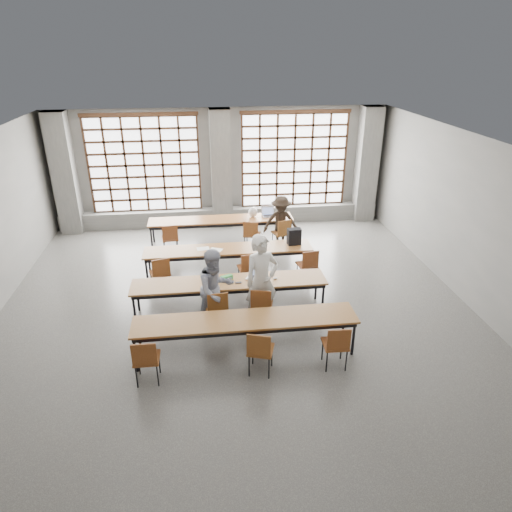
{
  "coord_description": "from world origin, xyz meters",
  "views": [
    {
      "loc": [
        -0.62,
        -8.2,
        5.18
      ],
      "look_at": [
        0.45,
        0.4,
        1.12
      ],
      "focal_mm": 32.0,
      "sensor_mm": 36.0,
      "label": 1
    }
  ],
  "objects_px": {
    "desk_row_d": "(246,322)",
    "chair_back_mid": "(251,232)",
    "chair_near_right": "(337,343)",
    "red_pouch": "(146,356)",
    "chair_mid_left": "(160,271)",
    "green_box": "(227,278)",
    "laptop_front": "(257,275)",
    "plastic_bag": "(253,212)",
    "chair_back_left": "(170,236)",
    "laptop_back": "(268,213)",
    "chair_mid_centre": "(248,266)",
    "chair_near_left": "(146,357)",
    "student_male": "(262,281)",
    "chair_front_right": "(261,303)",
    "student_back": "(281,222)",
    "chair_near_mid": "(260,348)",
    "backpack": "(294,237)",
    "chair_back_right": "(282,231)",
    "desk_row_b": "(228,251)",
    "phone": "(239,283)",
    "student_female": "(216,289)",
    "chair_front_left": "(217,306)",
    "desk_row_c": "(229,284)",
    "mouse": "(275,278)",
    "desk_row_a": "(221,221)"
  },
  "relations": [
    {
      "from": "chair_back_left",
      "to": "backpack",
      "type": "height_order",
      "value": "backpack"
    },
    {
      "from": "chair_mid_centre",
      "to": "chair_near_left",
      "type": "relative_size",
      "value": 1.0
    },
    {
      "from": "desk_row_c",
      "to": "laptop_back",
      "type": "xyz_separation_m",
      "value": [
        1.38,
        3.79,
        0.13
      ]
    },
    {
      "from": "desk_row_b",
      "to": "chair_front_left",
      "type": "distance_m",
      "value": 2.32
    },
    {
      "from": "chair_near_left",
      "to": "student_male",
      "type": "distance_m",
      "value": 2.67
    },
    {
      "from": "chair_near_mid",
      "to": "student_back",
      "type": "bearing_deg",
      "value": 76.43
    },
    {
      "from": "student_female",
      "to": "desk_row_c",
      "type": "bearing_deg",
      "value": 30.35
    },
    {
      "from": "chair_back_right",
      "to": "student_back",
      "type": "xyz_separation_m",
      "value": [
        -0.02,
        0.13,
        0.2
      ]
    },
    {
      "from": "chair_near_right",
      "to": "red_pouch",
      "type": "height_order",
      "value": "chair_near_right"
    },
    {
      "from": "chair_back_left",
      "to": "laptop_back",
      "type": "distance_m",
      "value": 2.84
    },
    {
      "from": "desk_row_c",
      "to": "backpack",
      "type": "distance_m",
      "value": 2.42
    },
    {
      "from": "chair_back_right",
      "to": "plastic_bag",
      "type": "xyz_separation_m",
      "value": [
        -0.72,
        0.68,
        0.34
      ]
    },
    {
      "from": "desk_row_d",
      "to": "green_box",
      "type": "bearing_deg",
      "value": 98.75
    },
    {
      "from": "laptop_front",
      "to": "chair_front_right",
      "type": "bearing_deg",
      "value": -89.72
    },
    {
      "from": "chair_near_right",
      "to": "chair_back_left",
      "type": "bearing_deg",
      "value": 120.64
    },
    {
      "from": "student_female",
      "to": "chair_mid_left",
      "type": "bearing_deg",
      "value": 98.99
    },
    {
      "from": "green_box",
      "to": "backpack",
      "type": "relative_size",
      "value": 0.62
    },
    {
      "from": "chair_front_left",
      "to": "phone",
      "type": "relative_size",
      "value": 6.77
    },
    {
      "from": "desk_row_d",
      "to": "mouse",
      "type": "height_order",
      "value": "mouse"
    },
    {
      "from": "chair_front_right",
      "to": "mouse",
      "type": "xyz_separation_m",
      "value": [
        0.37,
        0.61,
        0.21
      ]
    },
    {
      "from": "desk_row_a",
      "to": "chair_mid_left",
      "type": "bearing_deg",
      "value": -119.7
    },
    {
      "from": "chair_near_right",
      "to": "mouse",
      "type": "relative_size",
      "value": 8.98
    },
    {
      "from": "chair_back_left",
      "to": "chair_back_mid",
      "type": "relative_size",
      "value": 1.0
    },
    {
      "from": "student_back",
      "to": "backpack",
      "type": "height_order",
      "value": "student_back"
    },
    {
      "from": "red_pouch",
      "to": "chair_front_left",
      "type": "bearing_deg",
      "value": 48.16
    },
    {
      "from": "student_back",
      "to": "plastic_bag",
      "type": "xyz_separation_m",
      "value": [
        -0.7,
        0.55,
        0.13
      ]
    },
    {
      "from": "chair_front_left",
      "to": "laptop_front",
      "type": "bearing_deg",
      "value": 40.11
    },
    {
      "from": "phone",
      "to": "student_female",
      "type": "bearing_deg",
      "value": -140.19
    },
    {
      "from": "laptop_front",
      "to": "green_box",
      "type": "relative_size",
      "value": 1.84
    },
    {
      "from": "desk_row_d",
      "to": "chair_back_mid",
      "type": "bearing_deg",
      "value": 82.13
    },
    {
      "from": "chair_mid_centre",
      "to": "plastic_bag",
      "type": "xyz_separation_m",
      "value": [
        0.43,
        2.71,
        0.34
      ]
    },
    {
      "from": "chair_back_mid",
      "to": "green_box",
      "type": "distance_m",
      "value": 3.11
    },
    {
      "from": "chair_front_left",
      "to": "student_female",
      "type": "xyz_separation_m",
      "value": [
        -0.01,
        0.13,
        0.3
      ]
    },
    {
      "from": "desk_row_d",
      "to": "chair_near_mid",
      "type": "height_order",
      "value": "chair_near_mid"
    },
    {
      "from": "chair_mid_centre",
      "to": "backpack",
      "type": "bearing_deg",
      "value": 29.72
    },
    {
      "from": "student_male",
      "to": "phone",
      "type": "relative_size",
      "value": 14.74
    },
    {
      "from": "student_male",
      "to": "phone",
      "type": "bearing_deg",
      "value": 117.11
    },
    {
      "from": "chair_mid_left",
      "to": "student_male",
      "type": "distance_m",
      "value": 2.62
    },
    {
      "from": "desk_row_b",
      "to": "plastic_bag",
      "type": "relative_size",
      "value": 13.99
    },
    {
      "from": "laptop_front",
      "to": "plastic_bag",
      "type": "bearing_deg",
      "value": 84.46
    },
    {
      "from": "student_male",
      "to": "green_box",
      "type": "distance_m",
      "value": 0.89
    },
    {
      "from": "desk_row_b",
      "to": "chair_mid_left",
      "type": "bearing_deg",
      "value": -158.35
    },
    {
      "from": "student_male",
      "to": "desk_row_b",
      "type": "bearing_deg",
      "value": 83.92
    },
    {
      "from": "desk_row_d",
      "to": "chair_back_mid",
      "type": "xyz_separation_m",
      "value": [
        0.62,
        4.51,
        -0.13
      ]
    },
    {
      "from": "student_female",
      "to": "green_box",
      "type": "height_order",
      "value": "student_female"
    },
    {
      "from": "student_female",
      "to": "laptop_front",
      "type": "distance_m",
      "value": 1.07
    },
    {
      "from": "chair_back_left",
      "to": "chair_front_left",
      "type": "distance_m",
      "value": 3.84
    },
    {
      "from": "chair_near_left",
      "to": "student_female",
      "type": "bearing_deg",
      "value": 52.36
    },
    {
      "from": "chair_front_right",
      "to": "plastic_bag",
      "type": "xyz_separation_m",
      "value": [
        0.35,
        4.36,
        0.34
      ]
    },
    {
      "from": "chair_mid_left",
      "to": "green_box",
      "type": "bearing_deg",
      "value": -33.59
    }
  ]
}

